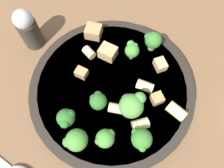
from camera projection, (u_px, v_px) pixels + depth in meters
name	position (u px, v px, depth m)	size (l,w,h in m)	color
ground_plane	(112.00, 93.00, 0.38)	(2.00, 2.00, 0.00)	brown
pasta_bowl	(112.00, 89.00, 0.37)	(0.27, 0.27, 0.03)	#28231E
broccoli_floret_0	(98.00, 101.00, 0.32)	(0.03, 0.03, 0.04)	#9EC175
broccoli_floret_1	(76.00, 140.00, 0.30)	(0.03, 0.03, 0.04)	#84AD60
broccoli_floret_2	(66.00, 118.00, 0.32)	(0.03, 0.03, 0.03)	#93B766
broccoli_floret_3	(134.00, 103.00, 0.31)	(0.04, 0.04, 0.05)	#84AD60
broccoli_floret_4	(153.00, 40.00, 0.37)	(0.03, 0.03, 0.04)	#84AD60
broccoli_floret_5	(141.00, 139.00, 0.30)	(0.03, 0.03, 0.04)	#93B766
broccoli_floret_6	(132.00, 50.00, 0.36)	(0.02, 0.03, 0.03)	#84AD60
broccoli_floret_7	(105.00, 138.00, 0.30)	(0.03, 0.03, 0.04)	#84AD60
rigatoni_0	(118.00, 109.00, 0.33)	(0.02, 0.02, 0.03)	beige
rigatoni_1	(176.00, 111.00, 0.33)	(0.02, 0.02, 0.03)	beige
rigatoni_2	(88.00, 53.00, 0.37)	(0.01, 0.01, 0.02)	beige
rigatoni_3	(143.00, 123.00, 0.32)	(0.02, 0.02, 0.02)	beige
rigatoni_4	(145.00, 86.00, 0.35)	(0.02, 0.02, 0.03)	beige
chicken_chunk_0	(160.00, 65.00, 0.36)	(0.02, 0.02, 0.02)	tan
chicken_chunk_1	(157.00, 98.00, 0.34)	(0.02, 0.02, 0.01)	tan
chicken_chunk_2	(81.00, 73.00, 0.36)	(0.02, 0.02, 0.01)	tan
chicken_chunk_3	(94.00, 32.00, 0.39)	(0.03, 0.03, 0.02)	tan
chicken_chunk_4	(108.00, 52.00, 0.37)	(0.03, 0.02, 0.02)	tan
pepper_shaker	(28.00, 29.00, 0.39)	(0.04, 0.04, 0.09)	#332D28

